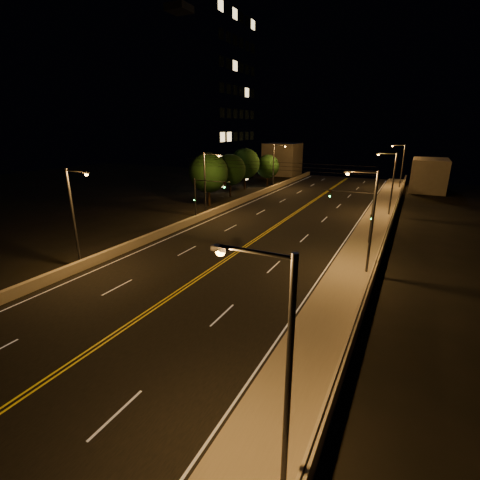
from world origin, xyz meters
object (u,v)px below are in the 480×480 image
at_px(streetlight_3, 401,163).
at_px(traffic_signal_left, 202,195).
at_px(streetlight_4, 75,212).
at_px(streetlight_6, 275,163).
at_px(streetlight_0, 279,364).
at_px(streetlight_2, 391,180).
at_px(traffic_signal_right, 361,210).
at_px(tree_2, 245,164).
at_px(tree_1, 230,170).
at_px(streetlight_1, 369,216).
at_px(tree_0, 209,173).
at_px(building_tower, 184,104).
at_px(streetlight_5, 207,180).
at_px(tree_3, 268,166).

distance_m(streetlight_3, traffic_signal_left, 43.57).
distance_m(streetlight_4, streetlight_6, 44.61).
height_order(streetlight_0, streetlight_4, same).
bearing_deg(streetlight_2, traffic_signal_right, -96.44).
bearing_deg(tree_2, streetlight_3, 27.59).
bearing_deg(tree_1, streetlight_1, -44.23).
relative_size(tree_0, tree_2, 1.03).
bearing_deg(tree_1, streetlight_2, -6.89).
bearing_deg(building_tower, streetlight_2, -15.10).
relative_size(building_tower, tree_1, 4.52).
relative_size(streetlight_2, streetlight_4, 1.00).
bearing_deg(streetlight_6, streetlight_0, -68.75).
height_order(streetlight_1, streetlight_3, same).
height_order(streetlight_1, streetlight_6, same).
distance_m(streetlight_6, traffic_signal_left, 27.57).
bearing_deg(streetlight_5, tree_0, 119.57).
bearing_deg(streetlight_4, streetlight_2, 55.39).
bearing_deg(streetlight_4, tree_3, 93.01).
distance_m(streetlight_6, tree_1, 11.30).
xyz_separation_m(streetlight_5, tree_0, (-3.35, 5.91, 0.12)).
relative_size(streetlight_5, tree_1, 1.16).
bearing_deg(tree_0, streetlight_5, -60.43).
height_order(streetlight_5, traffic_signal_left, streetlight_5).
bearing_deg(streetlight_0, tree_2, 116.86).
bearing_deg(traffic_signal_right, streetlight_5, 171.43).
bearing_deg(streetlight_5, streetlight_2, 27.02).
distance_m(traffic_signal_right, traffic_signal_left, 18.66).
distance_m(streetlight_1, building_tower, 52.45).
height_order(streetlight_1, streetlight_4, same).
relative_size(streetlight_1, building_tower, 0.26).
xyz_separation_m(streetlight_2, tree_3, (-23.87, 16.00, -0.91)).
height_order(streetlight_4, traffic_signal_right, streetlight_4).
relative_size(streetlight_3, streetlight_4, 1.00).
xyz_separation_m(traffic_signal_left, tree_3, (-3.64, 29.91, 0.43)).
xyz_separation_m(streetlight_0, tree_1, (-25.47, 44.49, -0.33)).
xyz_separation_m(streetlight_2, tree_0, (-24.75, -5.01, 0.12)).
xyz_separation_m(streetlight_3, tree_0, (-24.75, -29.67, 0.12)).
relative_size(streetlight_0, streetlight_5, 1.00).
relative_size(streetlight_3, tree_2, 1.08).
height_order(streetlight_1, streetlight_2, same).
height_order(streetlight_4, tree_2, streetlight_4).
relative_size(streetlight_6, tree_1, 1.16).
relative_size(streetlight_1, traffic_signal_left, 1.52).
height_order(streetlight_0, tree_0, streetlight_0).
height_order(streetlight_5, tree_0, streetlight_5).
relative_size(streetlight_2, streetlight_3, 1.00).
bearing_deg(building_tower, tree_2, 0.45).
height_order(streetlight_6, traffic_signal_right, streetlight_6).
height_order(streetlight_1, tree_2, streetlight_1).
xyz_separation_m(streetlight_4, streetlight_5, (0.00, 20.09, 0.00)).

